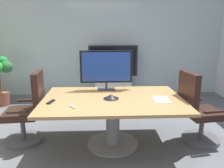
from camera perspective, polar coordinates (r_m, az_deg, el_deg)
ground_plane at (r=3.42m, az=-0.75°, el=-15.59°), size 7.11×7.11×0.00m
wall_back_glass_partition at (r=5.79m, az=-1.76°, el=11.74°), size 6.11×0.10×2.94m
conference_table at (r=3.23m, az=0.21°, el=-6.50°), size 1.99×1.33×0.72m
office_chair_left at (r=3.59m, az=-20.73°, el=-7.09°), size 0.61×0.59×1.09m
office_chair_right at (r=3.58m, az=21.03°, el=-7.14°), size 0.62×0.60×1.09m
tv_monitor at (r=3.57m, az=-1.50°, el=4.17°), size 0.84×0.18×0.64m
wall_display_unit at (r=5.58m, az=0.27°, el=1.00°), size 1.20×0.36×1.31m
conference_phone at (r=3.15m, az=-0.24°, el=-3.29°), size 0.22×0.22×0.07m
remote_control at (r=3.11m, az=-15.45°, el=-4.43°), size 0.09×0.18×0.02m
whiteboard_marker at (r=2.85m, az=-10.12°, el=-5.79°), size 0.09×0.12×0.02m
paper_notepad at (r=3.19m, az=12.54°, el=-3.89°), size 0.23×0.32×0.01m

